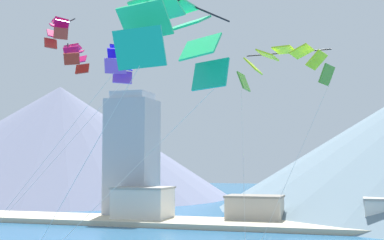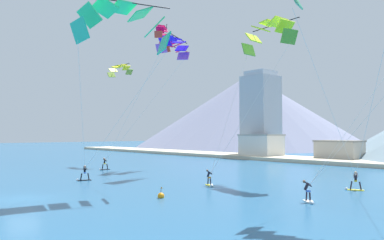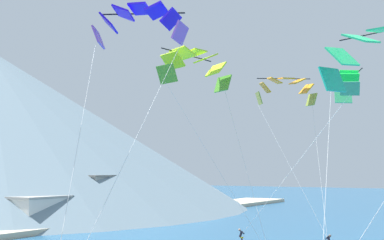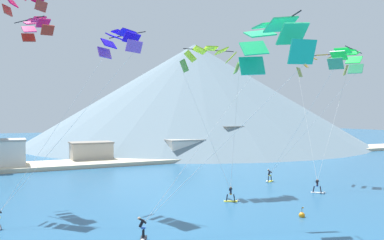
% 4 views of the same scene
% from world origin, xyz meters
% --- Properties ---
extents(ground_plane, '(400.00, 400.00, 0.00)m').
position_xyz_m(ground_plane, '(0.00, 0.00, 0.00)').
color(ground_plane, '#23567F').
extents(kitesurfer_near_lead, '(1.58, 1.43, 1.79)m').
position_xyz_m(kitesurfer_near_lead, '(16.46, 15.69, 0.56)').
color(kitesurfer_near_lead, white).
rests_on(kitesurfer_near_lead, ground).
extents(kitesurfer_near_trail, '(0.66, 1.76, 1.83)m').
position_xyz_m(kitesurfer_near_trail, '(-17.65, 16.84, 0.58)').
color(kitesurfer_near_trail, black).
rests_on(kitesurfer_near_trail, ground).
extents(kitesurfer_mid_center, '(1.76, 1.04, 1.83)m').
position_xyz_m(kitesurfer_mid_center, '(15.88, 24.52, 0.58)').
color(kitesurfer_mid_center, yellow).
rests_on(kitesurfer_mid_center, ground).
extents(kitesurfer_far_left, '(1.06, 1.76, 1.76)m').
position_xyz_m(kitesurfer_far_left, '(-7.91, 8.93, 0.54)').
color(kitesurfer_far_left, black).
rests_on(kitesurfer_far_left, ground).
extents(kitesurfer_far_right, '(1.74, 1.11, 1.73)m').
position_xyz_m(kitesurfer_far_right, '(4.82, 16.53, 0.50)').
color(kitesurfer_far_right, yellow).
rests_on(kitesurfer_far_right, ground).
extents(parafoil_kite_near_trail, '(13.24, 6.98, 16.74)m').
position_xyz_m(parafoil_kite_near_trail, '(-6.38, 20.84, 17.02)').
color(parafoil_kite_near_trail, '#954FCA').
extents(parafoil_kite_far_left, '(12.65, 9.03, 15.72)m').
position_xyz_m(parafoil_kite_far_left, '(2.87, 7.51, 15.49)').
color(parafoil_kite_far_left, '#17BB90').
extents(parafoil_kite_far_right, '(7.91, 9.14, 16.76)m').
position_xyz_m(parafoil_kite_far_right, '(6.46, 24.30, 16.77)').
color(parafoil_kite_far_right, '#4D962A').
extents(parafoil_kite_distant_high_outer, '(3.86, 6.04, 2.34)m').
position_xyz_m(parafoil_kite_distant_high_outer, '(-14.07, 27.11, 19.17)').
color(parafoil_kite_distant_high_outer, red).
extents(parafoil_kite_distant_low_drift, '(5.66, 2.10, 2.04)m').
position_xyz_m(parafoil_kite_distant_low_drift, '(-24.08, 23.26, 16.48)').
color(parafoil_kite_distant_low_drift, olive).
extents(parafoil_kite_distant_mid_solo, '(4.57, 4.50, 2.37)m').
position_xyz_m(parafoil_kite_distant_mid_solo, '(-15.16, 25.63, 21.46)').
color(parafoil_kite_distant_mid_solo, '#BF382A').
extents(race_marker_buoy, '(0.56, 0.56, 1.02)m').
position_xyz_m(race_marker_buoy, '(7.20, 8.53, 0.16)').
color(race_marker_buoy, orange).
rests_on(race_marker_buoy, ground).
extents(shoreline_strip, '(180.00, 10.00, 0.70)m').
position_xyz_m(shoreline_strip, '(0.00, 53.69, 0.35)').
color(shoreline_strip, beige).
rests_on(shoreline_strip, ground).
extents(shore_building_promenade_mid, '(8.04, 5.37, 4.06)m').
position_xyz_m(shore_building_promenade_mid, '(-2.09, 57.73, 2.04)').
color(shore_building_promenade_mid, '#B7AD9E').
rests_on(shore_building_promenade_mid, ground).
extents(shore_building_quay_east, '(8.07, 6.45, 5.18)m').
position_xyz_m(shore_building_quay_east, '(-18.08, 54.74, 2.60)').
color(shore_building_quay_east, silver).
rests_on(shore_building_quay_east, ground).
extents(highrise_tower, '(7.00, 7.00, 19.90)m').
position_xyz_m(highrise_tower, '(-22.05, 59.75, 9.74)').
color(highrise_tower, '#A8ADB7').
rests_on(highrise_tower, ground).
extents(mountain_peak_west_ridge, '(88.48, 88.48, 28.41)m').
position_xyz_m(mountain_peak_west_ridge, '(-61.44, 103.57, 14.20)').
color(mountain_peak_west_ridge, slate).
rests_on(mountain_peak_west_ridge, ground).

